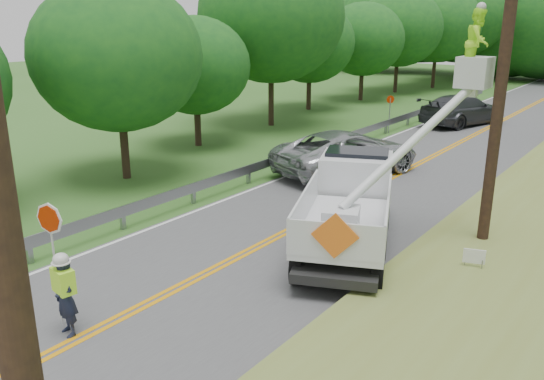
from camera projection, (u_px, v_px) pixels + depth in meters
The scene contains 10 objects.
ground at pixel (97, 331), 11.24m from camera, with size 140.00×140.00×0.00m, color #2F5C1E.
road at pixel (392, 178), 21.96m from camera, with size 7.20×96.00×0.03m.
guardrail at pixel (318, 147), 24.79m from camera, with size 0.18×48.00×0.77m.
treeline_left at pixel (362, 28), 38.85m from camera, with size 9.87×56.01×10.10m.
flagger at pixel (64, 291), 10.83m from camera, with size 1.08×0.49×2.66m.
bucket_truck at pixel (361, 189), 15.57m from camera, with size 4.87×6.65×6.32m.
suv_silver at pixel (347, 152), 22.28m from camera, with size 2.91×6.31×1.75m, color #AEB1B5.
suv_darkgrey at pixel (462, 110), 32.64m from camera, with size 2.44×6.01×1.75m, color #3A3C42.
stop_sign_permanent at pixel (390, 109), 30.08m from camera, with size 0.33×0.33×2.08m.
yard_sign at pixel (474, 257), 13.37m from camera, with size 0.50×0.20×0.75m.
Camera 1 is at (8.77, -5.79, 6.09)m, focal length 36.48 mm.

